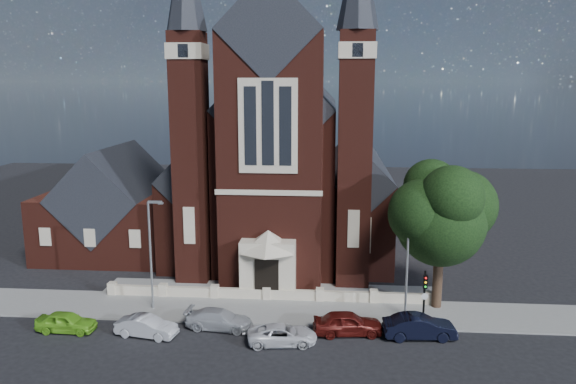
{
  "coord_description": "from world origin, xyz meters",
  "views": [
    {
      "loc": [
        4.75,
        -33.28,
        16.24
      ],
      "look_at": [
        1.17,
        12.0,
        7.28
      ],
      "focal_mm": 35.0,
      "sensor_mm": 36.0,
      "label": 1
    }
  ],
  "objects_px": {
    "church": "(285,162)",
    "parish_hall": "(116,210)",
    "car_navy": "(419,327)",
    "street_lamp_right": "(409,255)",
    "traffic_signal": "(425,292)",
    "street_lamp_left": "(151,249)",
    "car_silver_b": "(219,319)",
    "car_dark_red": "(348,323)",
    "car_lime_van": "(66,322)",
    "car_white_suv": "(282,335)",
    "car_silver_a": "(147,326)",
    "street_tree": "(443,216)"
  },
  "relations": [
    {
      "from": "street_tree",
      "to": "street_lamp_right",
      "type": "distance_m",
      "value": 3.84
    },
    {
      "from": "car_white_suv",
      "to": "car_dark_red",
      "type": "xyz_separation_m",
      "value": [
        4.13,
        1.69,
        0.16
      ]
    },
    {
      "from": "street_lamp_left",
      "to": "car_lime_van",
      "type": "distance_m",
      "value": 7.26
    },
    {
      "from": "street_lamp_right",
      "to": "traffic_signal",
      "type": "xyz_separation_m",
      "value": [
        0.91,
        -1.57,
        -2.02
      ]
    },
    {
      "from": "traffic_signal",
      "to": "car_silver_b",
      "type": "relative_size",
      "value": 0.88
    },
    {
      "from": "car_white_suv",
      "to": "traffic_signal",
      "type": "bearing_deg",
      "value": -78.66
    },
    {
      "from": "parish_hall",
      "to": "car_navy",
      "type": "bearing_deg",
      "value": -32.77
    },
    {
      "from": "parish_hall",
      "to": "car_navy",
      "type": "height_order",
      "value": "parish_hall"
    },
    {
      "from": "traffic_signal",
      "to": "car_white_suv",
      "type": "xyz_separation_m",
      "value": [
        -9.2,
        -3.0,
        -1.97
      ]
    },
    {
      "from": "car_dark_red",
      "to": "car_lime_van",
      "type": "bearing_deg",
      "value": 87.29
    },
    {
      "from": "street_lamp_left",
      "to": "car_white_suv",
      "type": "xyz_separation_m",
      "value": [
        9.71,
        -4.57,
        -3.99
      ]
    },
    {
      "from": "parish_hall",
      "to": "car_silver_b",
      "type": "xyz_separation_m",
      "value": [
        13.42,
        -16.72,
        -3.35
      ]
    },
    {
      "from": "street_lamp_left",
      "to": "street_tree",
      "type": "bearing_deg",
      "value": 4.76
    },
    {
      "from": "parish_hall",
      "to": "car_lime_van",
      "type": "height_order",
      "value": "parish_hall"
    },
    {
      "from": "street_lamp_right",
      "to": "car_navy",
      "type": "bearing_deg",
      "value": -82.07
    },
    {
      "from": "parish_hall",
      "to": "street_lamp_right",
      "type": "distance_m",
      "value": 29.62
    },
    {
      "from": "church",
      "to": "car_white_suv",
      "type": "relative_size",
      "value": 7.97
    },
    {
      "from": "church",
      "to": "parish_hall",
      "type": "distance_m",
      "value": 17.26
    },
    {
      "from": "car_lime_van",
      "to": "parish_hall",
      "type": "bearing_deg",
      "value": 12.32
    },
    {
      "from": "car_silver_b",
      "to": "car_navy",
      "type": "relative_size",
      "value": 0.98
    },
    {
      "from": "car_silver_a",
      "to": "car_white_suv",
      "type": "relative_size",
      "value": 0.92
    },
    {
      "from": "street_lamp_left",
      "to": "car_silver_a",
      "type": "xyz_separation_m",
      "value": [
        0.84,
        -4.2,
        -3.94
      ]
    },
    {
      "from": "street_lamp_right",
      "to": "car_navy",
      "type": "relative_size",
      "value": 1.74
    },
    {
      "from": "parish_hall",
      "to": "car_silver_a",
      "type": "distance_m",
      "value": 20.54
    },
    {
      "from": "street_lamp_left",
      "to": "street_lamp_right",
      "type": "relative_size",
      "value": 1.0
    },
    {
      "from": "car_silver_a",
      "to": "car_white_suv",
      "type": "height_order",
      "value": "car_silver_a"
    },
    {
      "from": "traffic_signal",
      "to": "car_navy",
      "type": "height_order",
      "value": "traffic_signal"
    },
    {
      "from": "traffic_signal",
      "to": "car_dark_red",
      "type": "xyz_separation_m",
      "value": [
        -5.07,
        -1.31,
        -1.81
      ]
    },
    {
      "from": "church",
      "to": "car_lime_van",
      "type": "xyz_separation_m",
      "value": [
        -12.57,
        -22.87,
        -7.52
      ]
    },
    {
      "from": "church",
      "to": "car_navy",
      "type": "bearing_deg",
      "value": -64.46
    },
    {
      "from": "street_lamp_left",
      "to": "car_dark_red",
      "type": "distance_m",
      "value": 14.65
    },
    {
      "from": "street_lamp_right",
      "to": "car_lime_van",
      "type": "bearing_deg",
      "value": -170.15
    },
    {
      "from": "street_tree",
      "to": "street_lamp_right",
      "type": "bearing_deg",
      "value": -145.74
    },
    {
      "from": "street_lamp_left",
      "to": "car_navy",
      "type": "distance_m",
      "value": 19.07
    },
    {
      "from": "car_silver_a",
      "to": "street_lamp_left",
      "type": "bearing_deg",
      "value": 21.11
    },
    {
      "from": "car_lime_van",
      "to": "car_dark_red",
      "type": "height_order",
      "value": "car_dark_red"
    },
    {
      "from": "car_silver_b",
      "to": "car_white_suv",
      "type": "distance_m",
      "value": 4.75
    },
    {
      "from": "car_dark_red",
      "to": "car_navy",
      "type": "xyz_separation_m",
      "value": [
        4.59,
        -0.19,
        -0.0
      ]
    },
    {
      "from": "car_white_suv",
      "to": "car_dark_red",
      "type": "height_order",
      "value": "car_dark_red"
    },
    {
      "from": "traffic_signal",
      "to": "car_silver_a",
      "type": "distance_m",
      "value": 18.36
    },
    {
      "from": "street_lamp_left",
      "to": "car_navy",
      "type": "relative_size",
      "value": 1.74
    },
    {
      "from": "street_lamp_right",
      "to": "traffic_signal",
      "type": "bearing_deg",
      "value": -59.99
    },
    {
      "from": "street_lamp_right",
      "to": "car_lime_van",
      "type": "distance_m",
      "value": 23.33
    },
    {
      "from": "street_lamp_right",
      "to": "car_dark_red",
      "type": "xyz_separation_m",
      "value": [
        -4.16,
        -2.88,
        -3.83
      ]
    },
    {
      "from": "church",
      "to": "car_lime_van",
      "type": "bearing_deg",
      "value": -118.79
    },
    {
      "from": "parish_hall",
      "to": "car_white_suv",
      "type": "relative_size",
      "value": 2.79
    },
    {
      "from": "car_lime_van",
      "to": "car_navy",
      "type": "distance_m",
      "value": 23.11
    },
    {
      "from": "traffic_signal",
      "to": "car_lime_van",
      "type": "relative_size",
      "value": 1.02
    },
    {
      "from": "street_lamp_left",
      "to": "car_silver_b",
      "type": "height_order",
      "value": "street_lamp_left"
    },
    {
      "from": "street_tree",
      "to": "car_lime_van",
      "type": "xyz_separation_m",
      "value": [
        -25.17,
        -5.64,
        -6.29
      ]
    }
  ]
}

